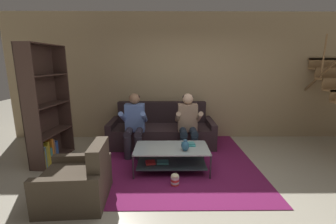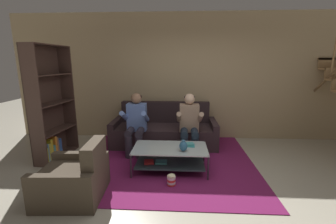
{
  "view_description": "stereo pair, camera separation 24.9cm",
  "coord_description": "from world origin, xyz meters",
  "px_view_note": "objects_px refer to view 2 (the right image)",
  "views": [
    {
      "loc": [
        -0.51,
        -2.89,
        1.8
      ],
      "look_at": [
        -0.48,
        0.99,
        0.94
      ],
      "focal_mm": 24.0,
      "sensor_mm": 36.0,
      "label": 1
    },
    {
      "loc": [
        -0.26,
        -2.89,
        1.8
      ],
      "look_at": [
        -0.48,
        0.99,
        0.94
      ],
      "focal_mm": 24.0,
      "sensor_mm": 36.0,
      "label": 2
    }
  ],
  "objects_px": {
    "person_seated_left": "(136,121)",
    "popcorn_tub": "(171,180)",
    "vase": "(183,146)",
    "book_stack": "(188,145)",
    "armchair": "(75,179)",
    "couch": "(164,131)",
    "bookshelf": "(50,115)",
    "person_seated_right": "(189,122)",
    "coffee_table": "(169,155)"
  },
  "relations": [
    {
      "from": "vase",
      "to": "book_stack",
      "type": "distance_m",
      "value": 0.25
    },
    {
      "from": "person_seated_left",
      "to": "book_stack",
      "type": "xyz_separation_m",
      "value": [
        1.01,
        -0.63,
        -0.23
      ]
    },
    {
      "from": "person_seated_left",
      "to": "person_seated_right",
      "type": "bearing_deg",
      "value": -0.02
    },
    {
      "from": "popcorn_tub",
      "to": "person_seated_right",
      "type": "bearing_deg",
      "value": 76.09
    },
    {
      "from": "person_seated_left",
      "to": "coffee_table",
      "type": "xyz_separation_m",
      "value": [
        0.7,
        -0.73,
        -0.39
      ]
    },
    {
      "from": "coffee_table",
      "to": "popcorn_tub",
      "type": "relative_size",
      "value": 6.89
    },
    {
      "from": "coffee_table",
      "to": "vase",
      "type": "height_order",
      "value": "vase"
    },
    {
      "from": "person_seated_left",
      "to": "popcorn_tub",
      "type": "bearing_deg",
      "value": -58.31
    },
    {
      "from": "couch",
      "to": "book_stack",
      "type": "height_order",
      "value": "couch"
    },
    {
      "from": "person_seated_right",
      "to": "popcorn_tub",
      "type": "distance_m",
      "value": 1.38
    },
    {
      "from": "bookshelf",
      "to": "popcorn_tub",
      "type": "bearing_deg",
      "value": -21.17
    },
    {
      "from": "person_seated_left",
      "to": "armchair",
      "type": "height_order",
      "value": "person_seated_left"
    },
    {
      "from": "armchair",
      "to": "popcorn_tub",
      "type": "xyz_separation_m",
      "value": [
        1.29,
        0.36,
        -0.17
      ]
    },
    {
      "from": "armchair",
      "to": "vase",
      "type": "bearing_deg",
      "value": 26.02
    },
    {
      "from": "couch",
      "to": "armchair",
      "type": "bearing_deg",
      "value": -116.78
    },
    {
      "from": "armchair",
      "to": "coffee_table",
      "type": "bearing_deg",
      "value": 34.58
    },
    {
      "from": "person_seated_right",
      "to": "book_stack",
      "type": "bearing_deg",
      "value": -93.9
    },
    {
      "from": "coffee_table",
      "to": "person_seated_left",
      "type": "bearing_deg",
      "value": 133.93
    },
    {
      "from": "coffee_table",
      "to": "armchair",
      "type": "xyz_separation_m",
      "value": [
        -1.24,
        -0.85,
        -0.01
      ]
    },
    {
      "from": "person_seated_left",
      "to": "coffee_table",
      "type": "distance_m",
      "value": 1.08
    },
    {
      "from": "vase",
      "to": "book_stack",
      "type": "height_order",
      "value": "vase"
    },
    {
      "from": "couch",
      "to": "bookshelf",
      "type": "distance_m",
      "value": 2.31
    },
    {
      "from": "bookshelf",
      "to": "popcorn_tub",
      "type": "xyz_separation_m",
      "value": [
        2.3,
        -0.89,
        -0.75
      ]
    },
    {
      "from": "couch",
      "to": "person_seated_right",
      "type": "distance_m",
      "value": 0.83
    },
    {
      "from": "person_seated_left",
      "to": "popcorn_tub",
      "type": "relative_size",
      "value": 6.74
    },
    {
      "from": "popcorn_tub",
      "to": "coffee_table",
      "type": "bearing_deg",
      "value": 96.15
    },
    {
      "from": "coffee_table",
      "to": "vase",
      "type": "xyz_separation_m",
      "value": [
        0.23,
        -0.14,
        0.22
      ]
    },
    {
      "from": "vase",
      "to": "armchair",
      "type": "height_order",
      "value": "armchair"
    },
    {
      "from": "coffee_table",
      "to": "vase",
      "type": "distance_m",
      "value": 0.35
    },
    {
      "from": "bookshelf",
      "to": "armchair",
      "type": "distance_m",
      "value": 1.71
    },
    {
      "from": "book_stack",
      "to": "armchair",
      "type": "bearing_deg",
      "value": -148.52
    },
    {
      "from": "person_seated_left",
      "to": "vase",
      "type": "height_order",
      "value": "person_seated_left"
    },
    {
      "from": "vase",
      "to": "armchair",
      "type": "xyz_separation_m",
      "value": [
        -1.47,
        -0.72,
        -0.23
      ]
    },
    {
      "from": "person_seated_right",
      "to": "person_seated_left",
      "type": "bearing_deg",
      "value": 179.98
    },
    {
      "from": "couch",
      "to": "book_stack",
      "type": "xyz_separation_m",
      "value": [
        0.48,
        -1.16,
        0.13
      ]
    },
    {
      "from": "coffee_table",
      "to": "vase",
      "type": "relative_size",
      "value": 6.78
    },
    {
      "from": "person_seated_left",
      "to": "armchair",
      "type": "distance_m",
      "value": 1.71
    },
    {
      "from": "vase",
      "to": "bookshelf",
      "type": "relative_size",
      "value": 0.09
    },
    {
      "from": "coffee_table",
      "to": "bookshelf",
      "type": "relative_size",
      "value": 0.58
    },
    {
      "from": "coffee_table",
      "to": "book_stack",
      "type": "relative_size",
      "value": 5.14
    },
    {
      "from": "person_seated_left",
      "to": "vase",
      "type": "bearing_deg",
      "value": -42.84
    },
    {
      "from": "couch",
      "to": "vase",
      "type": "height_order",
      "value": "couch"
    },
    {
      "from": "book_stack",
      "to": "popcorn_tub",
      "type": "relative_size",
      "value": 1.34
    },
    {
      "from": "bookshelf",
      "to": "couch",
      "type": "bearing_deg",
      "value": 22.38
    },
    {
      "from": "bookshelf",
      "to": "vase",
      "type": "bearing_deg",
      "value": -12.16
    },
    {
      "from": "person_seated_right",
      "to": "book_stack",
      "type": "height_order",
      "value": "person_seated_right"
    },
    {
      "from": "vase",
      "to": "bookshelf",
      "type": "height_order",
      "value": "bookshelf"
    },
    {
      "from": "couch",
      "to": "popcorn_tub",
      "type": "bearing_deg",
      "value": -82.64
    },
    {
      "from": "coffee_table",
      "to": "popcorn_tub",
      "type": "bearing_deg",
      "value": -83.85
    },
    {
      "from": "person_seated_left",
      "to": "bookshelf",
      "type": "xyz_separation_m",
      "value": [
        -1.55,
        -0.33,
        0.19
      ]
    }
  ]
}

